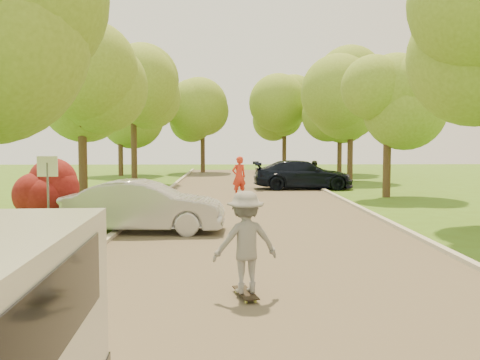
{
  "coord_description": "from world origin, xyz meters",
  "views": [
    {
      "loc": [
        -0.97,
        -10.45,
        2.56
      ],
      "look_at": [
        -0.55,
        7.12,
        1.3
      ],
      "focal_mm": 40.0,
      "sensor_mm": 36.0,
      "label": 1
    }
  ],
  "objects": [
    {
      "name": "street_sign",
      "position": [
        -5.8,
        4.0,
        1.56
      ],
      "size": [
        0.55,
        0.06,
        2.17
      ],
      "color": "#59595E",
      "rests_on": "ground"
    },
    {
      "name": "tree_bg_a",
      "position": [
        -8.78,
        30.0,
        5.31
      ],
      "size": [
        5.12,
        5.0,
        7.72
      ],
      "color": "#382619",
      "rests_on": "ground"
    },
    {
      "name": "person_striped",
      "position": [
        -0.43,
        14.17,
        0.94
      ],
      "size": [
        0.81,
        0.69,
        1.89
      ],
      "primitive_type": "imported",
      "rotation": [
        0.0,
        0.0,
        3.55
      ],
      "color": "red",
      "rests_on": "ground"
    },
    {
      "name": "curb_right",
      "position": [
        4.05,
        8.0,
        0.06
      ],
      "size": [
        0.18,
        60.0,
        0.12
      ],
      "primitive_type": "cube",
      "color": "#B2AD9E",
      "rests_on": "ground"
    },
    {
      "name": "silver_sedan",
      "position": [
        -3.3,
        4.55,
        0.74
      ],
      "size": [
        4.54,
        1.73,
        1.48
      ],
      "primitive_type": "imported",
      "rotation": [
        0.0,
        0.0,
        1.53
      ],
      "color": "#A7A7AC",
      "rests_on": "ground"
    },
    {
      "name": "person_olive",
      "position": [
        3.74,
        18.43,
        0.77
      ],
      "size": [
        0.95,
        0.94,
        1.54
      ],
      "primitive_type": "imported",
      "rotation": [
        0.0,
        0.0,
        3.9
      ],
      "color": "#2A321E",
      "rests_on": "ground"
    },
    {
      "name": "red_shrub",
      "position": [
        -6.3,
        5.5,
        1.1
      ],
      "size": [
        1.7,
        1.7,
        1.95
      ],
      "color": "#382619",
      "rests_on": "ground"
    },
    {
      "name": "dark_sedan",
      "position": [
        3.12,
        18.22,
        0.78
      ],
      "size": [
        5.39,
        2.26,
        1.55
      ],
      "primitive_type": "imported",
      "rotation": [
        0.0,
        0.0,
        1.59
      ],
      "color": "black",
      "rests_on": "ground"
    },
    {
      "name": "tree_r_midb",
      "position": [
        6.6,
        14.0,
        4.88
      ],
      "size": [
        4.51,
        4.4,
        7.01
      ],
      "color": "#382619",
      "rests_on": "ground"
    },
    {
      "name": "tree_l_midb",
      "position": [
        -6.81,
        12.0,
        4.59
      ],
      "size": [
        4.3,
        4.2,
        6.62
      ],
      "color": "#382619",
      "rests_on": "ground"
    },
    {
      "name": "tree_bg_b",
      "position": [
        8.22,
        32.0,
        5.54
      ],
      "size": [
        5.12,
        5.0,
        7.95
      ],
      "color": "#382619",
      "rests_on": "ground"
    },
    {
      "name": "ground",
      "position": [
        0.0,
        0.0,
        0.0
      ],
      "size": [
        100.0,
        100.0,
        0.0
      ],
      "primitive_type": "plane",
      "color": "#406217",
      "rests_on": "ground"
    },
    {
      "name": "tree_bg_c",
      "position": [
        -2.79,
        34.0,
        5.02
      ],
      "size": [
        4.92,
        4.8,
        7.33
      ],
      "color": "#382619",
      "rests_on": "ground"
    },
    {
      "name": "road",
      "position": [
        0.0,
        8.0,
        0.01
      ],
      "size": [
        8.0,
        60.0,
        0.01
      ],
      "primitive_type": "cube",
      "color": "#4C4438",
      "rests_on": "ground"
    },
    {
      "name": "tree_l_far",
      "position": [
        -6.39,
        22.0,
        5.47
      ],
      "size": [
        4.92,
        4.8,
        7.79
      ],
      "color": "#382619",
      "rests_on": "ground"
    },
    {
      "name": "curb_left",
      "position": [
        -4.05,
        8.0,
        0.06
      ],
      "size": [
        0.18,
        60.0,
        0.12
      ],
      "primitive_type": "cube",
      "color": "#B2AD9E",
      "rests_on": "ground"
    },
    {
      "name": "tree_bg_d",
      "position": [
        4.22,
        36.0,
        5.31
      ],
      "size": [
        5.12,
        5.0,
        7.72
      ],
      "color": "#382619",
      "rests_on": "ground"
    },
    {
      "name": "tree_r_far",
      "position": [
        7.23,
        24.0,
        5.83
      ],
      "size": [
        5.33,
        5.2,
        8.34
      ],
      "color": "#382619",
      "rests_on": "ground"
    },
    {
      "name": "skateboarder",
      "position": [
        -0.67,
        -1.88,
        0.94
      ],
      "size": [
        1.19,
        0.85,
        1.66
      ],
      "primitive_type": "imported",
      "rotation": [
        0.0,
        0.0,
        3.38
      ],
      "color": "slate",
      "rests_on": "longboard"
    },
    {
      "name": "longboard",
      "position": [
        -0.67,
        -1.88,
        0.09
      ],
      "size": [
        0.43,
        0.88,
        0.1
      ],
      "rotation": [
        0.0,
        0.0,
        3.38
      ],
      "color": "black",
      "rests_on": "ground"
    }
  ]
}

